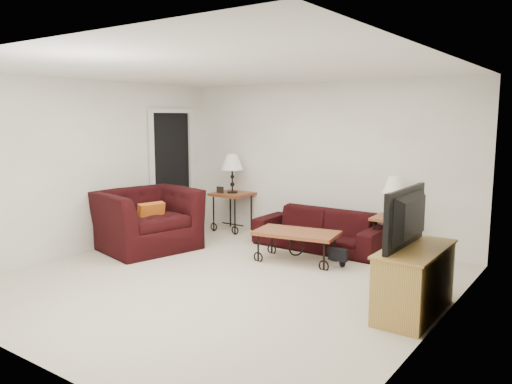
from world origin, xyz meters
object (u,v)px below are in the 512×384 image
Objects in this scene: side_table_right at (392,237)px; lamp_right at (394,197)px; backpack at (343,249)px; side_table_left at (233,212)px; coffee_table at (296,246)px; armchair at (146,219)px; television at (415,218)px; tv_stand at (414,281)px; lamp_left at (232,173)px; sofa at (319,230)px.

lamp_right is at bearing 0.00° from side_table_right.
backpack is (-0.34, -0.87, -0.61)m from lamp_right.
side_table_left reaches higher than side_table_right.
backpack is (0.65, 0.11, 0.04)m from coffee_table.
armchair is 4.12m from television.
armchair is at bearing 177.18° from tv_stand.
coffee_table is (1.88, -0.98, -0.12)m from side_table_left.
lamp_left is 0.59× the size of tv_stand.
coffee_table is at bearing -84.75° from sofa.
side_table_right is 0.51× the size of coffee_table.
armchair is 1.20× the size of tv_stand.
lamp_left is 0.49× the size of armchair.
lamp_right is (2.87, 0.00, 0.53)m from side_table_left.
side_table_left is at bearing 180.00° from lamp_right.
side_table_left is at bearing 174.30° from sofa.
lamp_left is at bearing 3.19° from armchair.
backpack is at bearing -19.08° from lamp_left.
lamp_right is at bearing 74.67° from backpack.
lamp_left reaches higher than backpack.
sofa is at bearing -40.85° from armchair.
side_table_left is at bearing 167.10° from backpack.
coffee_table is 2.25m from television.
side_table_right is at bearing 74.67° from backpack.
television reaches higher than sofa.
lamp_left reaches higher than tv_stand.
sofa is at bearing -5.70° from side_table_left.
lamp_right reaches higher than tv_stand.
side_table_right is 0.94m from backpack.
coffee_table is at bearing 154.31° from tv_stand.
tv_stand is (1.92, -0.92, 0.13)m from coffee_table.
sofa reaches higher than backpack.
armchair is (-3.17, -1.70, 0.16)m from side_table_right.
sofa is at bearing -5.70° from lamp_left.
coffee_table is (0.07, -0.80, -0.08)m from sofa.
sofa is 3.45× the size of side_table_right.
side_table_right reaches higher than coffee_table.
lamp_left is 0.60× the size of coffee_table.
tv_stand is 1.12× the size of television.
tv_stand reaches higher than side_table_left.
television reaches higher than lamp_right.
lamp_right is at bearing 9.62° from sofa.
coffee_table is at bearing -27.51° from side_table_left.
lamp_right is 1.12m from backpack.
armchair is at bearing -151.81° from side_table_right.
television is (3.78, -1.90, 0.64)m from side_table_left.
side_table_right is (2.87, 0.00, -0.05)m from side_table_left.
side_table_right is at bearing 0.00° from side_table_left.
side_table_left reaches higher than coffee_table.
armchair is at bearing -100.19° from side_table_left.
sofa is 3.45× the size of lamp_right.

